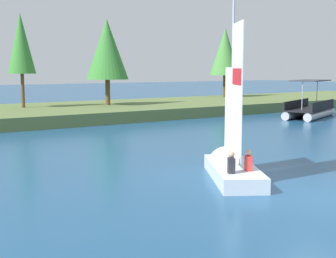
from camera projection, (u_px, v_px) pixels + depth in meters
The scene contains 7 objects.
ground_plane at pixel (318, 197), 13.52m from camera, with size 200.00×200.00×0.00m, color navy.
shore_bank at pixel (40, 114), 33.87m from camera, with size 80.00×11.50×0.82m, color #5B703D.
shoreline_tree_midleft at pixel (21, 44), 33.91m from camera, with size 2.01×2.01×6.90m.
shoreline_tree_centre at pixel (107, 49), 36.49m from camera, with size 3.33×3.33×6.72m.
shoreline_tree_midright at pixel (225, 52), 47.19m from camera, with size 3.04×3.04×6.92m.
sailboat at pixel (230, 162), 16.22m from camera, with size 3.43×4.62×6.31m.
pontoon_boat at pixel (309, 109), 35.18m from camera, with size 6.43×4.36×2.83m.
Camera 1 is at (-10.90, -8.56, 3.69)m, focal length 49.91 mm.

